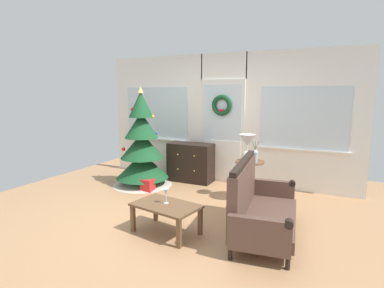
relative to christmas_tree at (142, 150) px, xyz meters
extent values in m
plane|color=#AD7F56|center=(1.32, -1.15, -0.69)|extent=(6.76, 6.76, 0.00)
cube|color=white|center=(-0.21, 0.94, 0.59)|extent=(2.15, 0.08, 2.55)
cube|color=white|center=(2.84, 0.94, 0.59)|extent=(2.15, 0.08, 2.55)
cube|color=white|center=(1.32, 0.94, 1.61)|extent=(0.94, 0.08, 0.50)
cube|color=silver|center=(1.32, 0.90, 0.34)|extent=(0.90, 0.05, 2.05)
cube|color=white|center=(1.32, 0.87, -0.24)|extent=(0.78, 0.02, 0.80)
cube|color=silver|center=(1.32, 0.87, 0.71)|extent=(0.78, 0.01, 1.10)
cube|color=silver|center=(-0.21, 0.88, 0.66)|extent=(1.50, 0.01, 1.10)
cube|color=silver|center=(2.84, 0.88, 0.66)|extent=(1.50, 0.01, 1.10)
cube|color=silver|center=(-0.21, 0.87, 0.09)|extent=(1.59, 0.06, 0.03)
cube|color=silver|center=(2.84, 0.87, 0.09)|extent=(1.59, 0.06, 0.03)
torus|color=#164424|center=(1.32, 0.84, 0.86)|extent=(0.41, 0.09, 0.41)
cube|color=red|center=(1.32, 0.82, 0.73)|extent=(0.10, 0.02, 0.10)
cylinder|color=#4C331E|center=(0.00, 0.00, -0.59)|extent=(0.10, 0.10, 0.20)
cone|color=beige|center=(0.00, 0.00, -0.64)|extent=(1.15, 1.15, 0.10)
cone|color=#194C28|center=(0.00, 0.00, -0.30)|extent=(1.02, 1.02, 0.49)
cone|color=#194C28|center=(0.00, 0.00, 0.10)|extent=(0.83, 0.83, 0.49)
cone|color=#194C28|center=(0.00, 0.00, 0.50)|extent=(0.65, 0.65, 0.49)
cone|color=#194C28|center=(0.00, 0.00, 0.89)|extent=(0.47, 0.47, 0.49)
cone|color=#E0BC4C|center=(0.00, 0.00, 1.16)|extent=(0.12, 0.12, 0.12)
sphere|color=red|center=(-0.24, -0.27, 0.05)|extent=(0.07, 0.07, 0.07)
sphere|color=gold|center=(-0.03, 0.29, 0.38)|extent=(0.05, 0.05, 0.05)
sphere|color=silver|center=(-0.14, 0.09, 0.85)|extent=(0.06, 0.06, 0.06)
sphere|color=#264CB2|center=(0.24, 0.15, 0.33)|extent=(0.05, 0.05, 0.05)
sphere|color=red|center=(-0.17, -0.03, 0.79)|extent=(0.07, 0.07, 0.07)
sphere|color=gold|center=(0.20, 0.10, 0.66)|extent=(0.07, 0.07, 0.07)
cube|color=black|center=(0.74, 0.64, -0.30)|extent=(0.90, 0.43, 0.78)
sphere|color=tan|center=(0.56, 0.41, -0.11)|extent=(0.03, 0.03, 0.03)
sphere|color=tan|center=(0.92, 0.42, -0.11)|extent=(0.03, 0.03, 0.03)
sphere|color=tan|center=(0.56, 0.41, -0.41)|extent=(0.03, 0.03, 0.03)
sphere|color=tan|center=(0.92, 0.42, -0.41)|extent=(0.03, 0.03, 0.03)
cylinder|color=black|center=(3.06, -1.85, -0.62)|extent=(0.05, 0.05, 0.14)
cylinder|color=black|center=(2.89, -0.41, -0.62)|extent=(0.05, 0.05, 0.14)
cylinder|color=black|center=(2.47, -1.92, -0.62)|extent=(0.05, 0.05, 0.14)
cylinder|color=black|center=(2.29, -0.48, -0.62)|extent=(0.05, 0.05, 0.14)
cube|color=brown|center=(2.68, -1.17, -0.48)|extent=(0.88, 1.47, 0.14)
cube|color=brown|center=(2.38, -1.20, -0.10)|extent=(0.29, 1.40, 0.62)
cube|color=black|center=(2.38, -1.20, 0.24)|extent=(0.24, 1.36, 0.06)
cube|color=brown|center=(2.77, -1.90, -0.36)|extent=(0.67, 0.17, 0.38)
cylinder|color=black|center=(3.06, -1.87, -0.19)|extent=(0.10, 0.10, 0.09)
cube|color=brown|center=(2.59, -0.43, -0.36)|extent=(0.67, 0.17, 0.38)
cylinder|color=black|center=(2.88, -0.40, -0.19)|extent=(0.10, 0.10, 0.09)
cylinder|color=brown|center=(2.13, 0.04, -0.03)|extent=(0.48, 0.48, 0.02)
cylinder|color=brown|center=(2.13, 0.04, -0.36)|extent=(0.07, 0.07, 0.64)
cube|color=brown|center=(2.29, 0.04, -0.67)|extent=(0.20, 0.05, 0.04)
cube|color=brown|center=(2.05, 0.18, -0.67)|extent=(0.14, 0.20, 0.04)
cube|color=brown|center=(2.05, -0.09, -0.67)|extent=(0.14, 0.20, 0.04)
sphere|color=silver|center=(2.07, 0.08, 0.06)|extent=(0.16, 0.16, 0.16)
cylinder|color=silver|center=(2.07, 0.08, 0.19)|extent=(0.02, 0.02, 0.06)
cone|color=silver|center=(2.07, 0.08, 0.32)|extent=(0.28, 0.28, 0.20)
cylinder|color=#99ADBC|center=(2.23, -0.02, 0.06)|extent=(0.09, 0.09, 0.16)
sphere|color=#99ADBC|center=(2.23, -0.02, 0.14)|extent=(0.10, 0.10, 0.10)
cylinder|color=#4C7042|center=(2.20, -0.02, 0.24)|extent=(0.07, 0.01, 0.17)
cylinder|color=#4C7042|center=(2.23, -0.02, 0.24)|extent=(0.01, 0.01, 0.18)
cylinder|color=#4C7042|center=(2.25, -0.02, 0.24)|extent=(0.07, 0.01, 0.17)
cube|color=brown|center=(1.51, -1.66, -0.32)|extent=(0.92, 0.66, 0.03)
cube|color=brown|center=(1.10, -1.81, -0.51)|extent=(0.05, 0.05, 0.35)
cube|color=brown|center=(1.85, -1.94, -0.51)|extent=(0.05, 0.05, 0.35)
cube|color=brown|center=(1.17, -1.38, -0.51)|extent=(0.05, 0.05, 0.35)
cube|color=brown|center=(1.92, -1.51, -0.51)|extent=(0.05, 0.05, 0.35)
cylinder|color=silver|center=(1.49, -1.62, -0.30)|extent=(0.06, 0.06, 0.01)
cylinder|color=silver|center=(1.49, -1.62, -0.25)|extent=(0.01, 0.01, 0.10)
cone|color=silver|center=(1.49, -1.62, -0.15)|extent=(0.08, 0.08, 0.09)
cube|color=red|center=(0.31, -0.30, -0.58)|extent=(0.22, 0.20, 0.22)
camera|label=1|loc=(3.46, -4.94, 1.11)|focal=29.23mm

